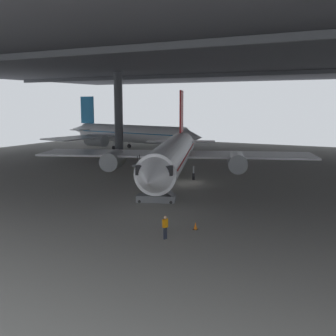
% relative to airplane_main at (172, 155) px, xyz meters
% --- Properties ---
extents(ground_plane, '(110.00, 110.00, 0.00)m').
position_rel_airplane_main_xyz_m(ground_plane, '(1.22, 0.58, -3.52)').
color(ground_plane, gray).
extents(hangar_structure, '(121.00, 99.00, 16.83)m').
position_rel_airplane_main_xyz_m(hangar_structure, '(1.16, 14.33, 12.69)').
color(hangar_structure, '#4C4F54').
rests_on(hangar_structure, ground_plane).
extents(airplane_main, '(36.47, 36.64, 11.83)m').
position_rel_airplane_main_xyz_m(airplane_main, '(0.00, 0.00, 0.00)').
color(airplane_main, white).
rests_on(airplane_main, ground_plane).
extents(boarding_stairs, '(4.49, 2.83, 4.73)m').
position_rel_airplane_main_xyz_m(boarding_stairs, '(3.15, -10.05, -2.78)').
color(boarding_stairs, slate).
rests_on(boarding_stairs, ground_plane).
extents(crew_worker_near_nose, '(0.34, 0.52, 1.77)m').
position_rel_airplane_main_xyz_m(crew_worker_near_nose, '(9.57, -20.10, -2.50)').
color(crew_worker_near_nose, '#232838').
rests_on(crew_worker_near_nose, ground_plane).
extents(crew_worker_by_stairs, '(0.25, 0.55, 1.71)m').
position_rel_airplane_main_xyz_m(crew_worker_by_stairs, '(0.86, -7.69, -2.54)').
color(crew_worker_by_stairs, '#232838').
rests_on(crew_worker_by_stairs, ground_plane).
extents(airplane_distant, '(36.43, 35.50, 11.42)m').
position_rel_airplane_main_xyz_m(airplane_distant, '(-25.52, 29.64, -0.08)').
color(airplane_distant, white).
rests_on(airplane_distant, ground_plane).
extents(traffic_cone_orange, '(0.36, 0.36, 0.60)m').
position_rel_airplane_main_xyz_m(traffic_cone_orange, '(10.60, -16.90, -3.23)').
color(traffic_cone_orange, black).
rests_on(traffic_cone_orange, ground_plane).
extents(baggage_tug, '(2.23, 2.49, 0.90)m').
position_rel_airplane_main_xyz_m(baggage_tug, '(-9.13, 7.70, -2.99)').
color(baggage_tug, yellow).
rests_on(baggage_tug, ground_plane).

